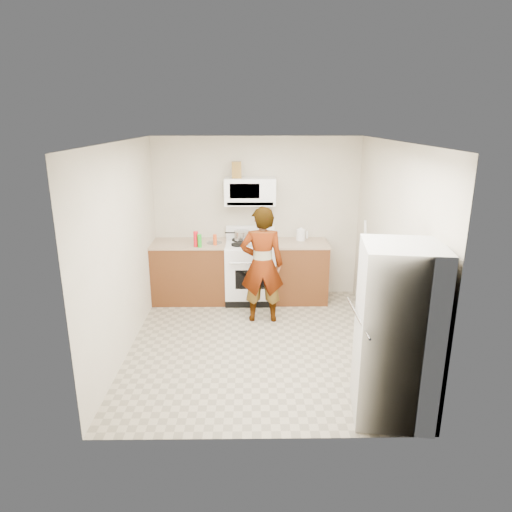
{
  "coord_description": "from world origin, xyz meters",
  "views": [
    {
      "loc": [
        -0.09,
        -5.23,
        2.75
      ],
      "look_at": [
        -0.02,
        0.55,
        1.0
      ],
      "focal_mm": 32.0,
      "sensor_mm": 36.0,
      "label": 1
    }
  ],
  "objects_px": {
    "microwave": "(250,191)",
    "fridge": "(396,333)",
    "gas_range": "(250,270)",
    "kettle": "(301,235)",
    "person": "(262,265)",
    "saucepan": "(242,235)"
  },
  "relations": [
    {
      "from": "gas_range",
      "to": "saucepan",
      "type": "xyz_separation_m",
      "value": [
        -0.13,
        0.1,
        0.53
      ]
    },
    {
      "from": "saucepan",
      "to": "fridge",
      "type": "bearing_deg",
      "value": -63.9
    },
    {
      "from": "kettle",
      "to": "person",
      "type": "bearing_deg",
      "value": -130.96
    },
    {
      "from": "gas_range",
      "to": "kettle",
      "type": "xyz_separation_m",
      "value": [
        0.79,
        0.13,
        0.53
      ]
    },
    {
      "from": "gas_range",
      "to": "microwave",
      "type": "xyz_separation_m",
      "value": [
        0.0,
        0.13,
        1.21
      ]
    },
    {
      "from": "kettle",
      "to": "microwave",
      "type": "bearing_deg",
      "value": 174.52
    },
    {
      "from": "kettle",
      "to": "gas_range",
      "type": "bearing_deg",
      "value": -176.27
    },
    {
      "from": "saucepan",
      "to": "person",
      "type": "bearing_deg",
      "value": -71.4
    },
    {
      "from": "person",
      "to": "saucepan",
      "type": "relative_size",
      "value": 6.78
    },
    {
      "from": "microwave",
      "to": "saucepan",
      "type": "distance_m",
      "value": 0.69
    },
    {
      "from": "microwave",
      "to": "fridge",
      "type": "bearing_deg",
      "value": -66.05
    },
    {
      "from": "person",
      "to": "kettle",
      "type": "distance_m",
      "value": 1.1
    },
    {
      "from": "gas_range",
      "to": "person",
      "type": "distance_m",
      "value": 0.84
    },
    {
      "from": "gas_range",
      "to": "fridge",
      "type": "relative_size",
      "value": 0.66
    },
    {
      "from": "gas_range",
      "to": "kettle",
      "type": "bearing_deg",
      "value": 9.46
    },
    {
      "from": "kettle",
      "to": "saucepan",
      "type": "bearing_deg",
      "value": 176.11
    },
    {
      "from": "person",
      "to": "kettle",
      "type": "height_order",
      "value": "person"
    },
    {
      "from": "fridge",
      "to": "saucepan",
      "type": "distance_m",
      "value": 3.36
    },
    {
      "from": "fridge",
      "to": "saucepan",
      "type": "xyz_separation_m",
      "value": [
        -1.48,
        3.01,
        0.17
      ]
    },
    {
      "from": "microwave",
      "to": "kettle",
      "type": "xyz_separation_m",
      "value": [
        0.79,
        0.0,
        -0.68
      ]
    },
    {
      "from": "gas_range",
      "to": "saucepan",
      "type": "distance_m",
      "value": 0.56
    },
    {
      "from": "microwave",
      "to": "fridge",
      "type": "xyz_separation_m",
      "value": [
        1.35,
        -3.04,
        -0.85
      ]
    }
  ]
}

